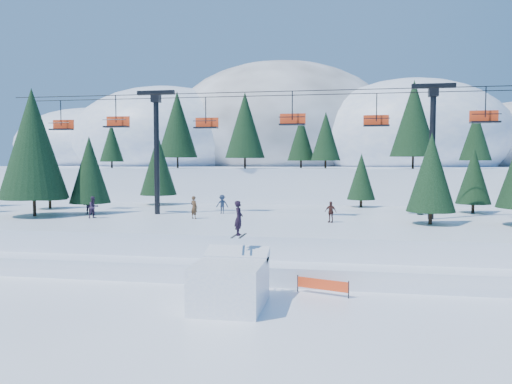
% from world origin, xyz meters
% --- Properties ---
extents(ground, '(160.00, 160.00, 0.00)m').
position_xyz_m(ground, '(0.00, 0.00, 0.00)').
color(ground, white).
rests_on(ground, ground).
extents(mid_shelf, '(70.00, 22.00, 2.50)m').
position_xyz_m(mid_shelf, '(0.00, 18.00, 1.25)').
color(mid_shelf, white).
rests_on(mid_shelf, ground).
extents(berm, '(70.00, 6.00, 1.10)m').
position_xyz_m(berm, '(0.00, 8.00, 0.55)').
color(berm, white).
rests_on(berm, ground).
extents(mountain_ridge, '(119.00, 60.85, 26.46)m').
position_xyz_m(mountain_ridge, '(-5.09, 73.35, 9.64)').
color(mountain_ridge, white).
rests_on(mountain_ridge, ground).
extents(jump_kicker, '(3.20, 4.40, 4.96)m').
position_xyz_m(jump_kicker, '(1.09, 1.22, 1.20)').
color(jump_kicker, white).
rests_on(jump_kicker, ground).
extents(chairlift, '(46.00, 3.21, 10.28)m').
position_xyz_m(chairlift, '(1.08, 18.05, 9.32)').
color(chairlift, black).
rests_on(chairlift, mid_shelf).
extents(conifer_stand, '(61.54, 17.64, 10.27)m').
position_xyz_m(conifer_stand, '(1.13, 18.10, 7.08)').
color(conifer_stand, black).
rests_on(conifer_stand, mid_shelf).
extents(distant_skiers, '(28.28, 7.88, 1.79)m').
position_xyz_m(distant_skiers, '(-2.94, 17.29, 3.33)').
color(distant_skiers, '#34253C').
rests_on(distant_skiers, mid_shelf).
extents(banner_near, '(2.71, 0.96, 0.90)m').
position_xyz_m(banner_near, '(5.34, 4.04, 0.54)').
color(banner_near, black).
rests_on(banner_near, ground).
extents(banner_far, '(2.81, 0.60, 0.90)m').
position_xyz_m(banner_far, '(10.91, 6.09, 0.54)').
color(banner_far, black).
rests_on(banner_far, ground).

